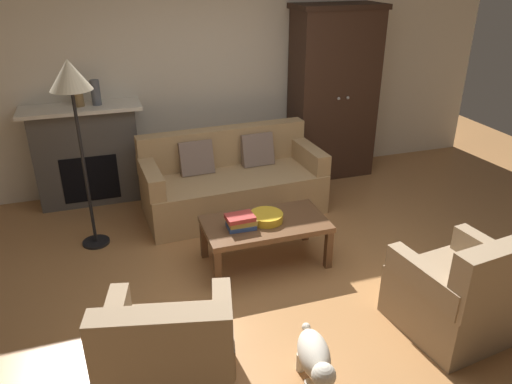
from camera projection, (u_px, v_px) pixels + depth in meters
The scene contains 14 objects.
ground_plane at pixel (292, 288), 4.18m from camera, with size 9.60×9.60×0.00m, color #B27A47.
back_wall at pixel (215, 66), 5.78m from camera, with size 7.20×0.10×2.80m, color silver.
fireplace at pixel (87, 154), 5.48m from camera, with size 1.26×0.48×1.12m.
armoire at pixel (333, 93), 6.04m from camera, with size 1.06×0.57×2.08m.
couch at pixel (232, 183), 5.38m from camera, with size 1.96×0.94×0.86m.
coffee_table at pixel (265, 227), 4.40m from camera, with size 1.10×0.60×0.42m.
fruit_bowl at pixel (266, 217), 4.37m from camera, with size 0.30×0.30×0.07m, color gold.
book_stack at pixel (241, 221), 4.25m from camera, with size 0.26×0.18×0.12m.
mantel_vase_bronze at pixel (78, 92), 5.16m from camera, with size 0.11×0.11×0.30m, color olive.
mantel_vase_slate at pixel (96, 93), 5.22m from camera, with size 0.10×0.10×0.27m, color #565B66.
armchair_near_left at pixel (170, 360), 3.00m from camera, with size 0.92×0.92×0.88m.
armchair_near_right at pixel (461, 295), 3.59m from camera, with size 0.86×0.86×0.88m.
floor_lamp at pixel (71, 87), 4.19m from camera, with size 0.36×0.36×1.78m.
dog at pixel (315, 358), 3.11m from camera, with size 0.27×0.57×0.39m.
Camera 1 is at (-1.36, -3.16, 2.53)m, focal length 34.53 mm.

